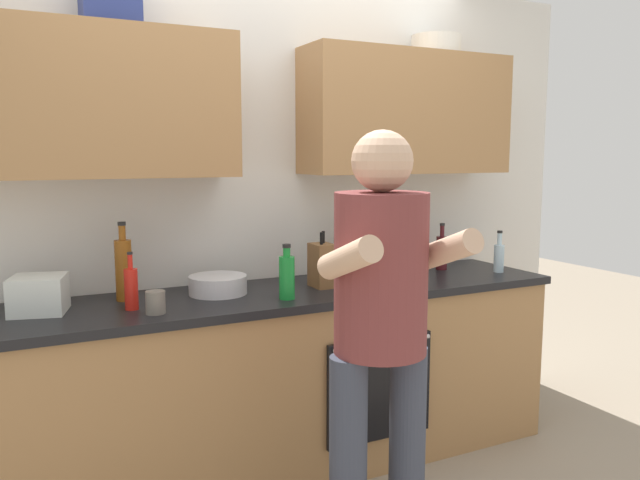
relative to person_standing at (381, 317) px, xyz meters
name	(u,v)px	position (x,y,z in m)	size (l,w,h in m)	color
ground_plane	(287,466)	(-0.01, 0.85, -0.97)	(12.00, 12.00, 0.00)	gray
back_wall_unit	(263,165)	(-0.01, 1.12, 0.53)	(4.00, 0.38, 2.50)	silver
counter	(287,379)	(-0.01, 0.85, -0.52)	(2.84, 0.67, 0.90)	#A37547
person_standing	(381,317)	(0.00, 0.00, 0.00)	(0.49, 0.45, 1.64)	#383D4C
bottle_juice	(418,258)	(0.78, 0.87, 0.03)	(0.06, 0.06, 0.24)	orange
bottle_hotsauce	(131,288)	(-0.74, 0.79, 0.03)	(0.06, 0.06, 0.25)	red
bottle_wine	(442,252)	(1.01, 0.96, 0.04)	(0.06, 0.06, 0.27)	#471419
bottle_soy	(400,268)	(0.56, 0.72, 0.01)	(0.06, 0.06, 0.21)	black
bottle_water	(499,256)	(1.24, 0.75, 0.02)	(0.06, 0.06, 0.23)	silver
bottle_syrup	(124,268)	(-0.74, 0.98, 0.08)	(0.07, 0.07, 0.36)	#8C4C14
bottle_soda	(287,276)	(-0.08, 0.68, 0.04)	(0.07, 0.07, 0.25)	#198C33
cup_stoneware	(155,302)	(-0.67, 0.68, -0.02)	(0.08, 0.08, 0.10)	slate
mixing_bowl	(218,285)	(-0.33, 0.92, -0.02)	(0.27, 0.27, 0.09)	silver
knife_block	(322,265)	(0.19, 0.84, 0.04)	(0.10, 0.14, 0.28)	brown
grocery_bag_produce	(39,294)	(-1.10, 0.91, 0.01)	(0.21, 0.21, 0.15)	silver
grocery_bag_bread	(365,257)	(0.49, 0.95, 0.04)	(0.22, 0.16, 0.22)	tan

